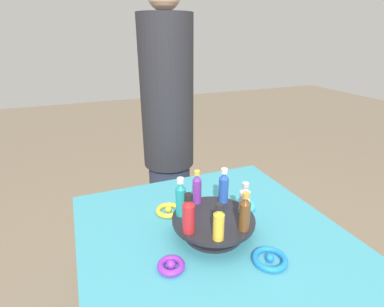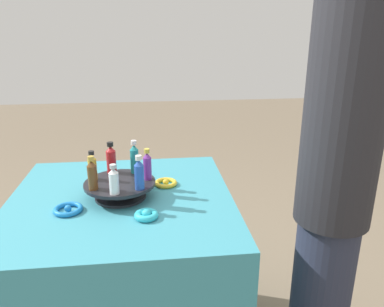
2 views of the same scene
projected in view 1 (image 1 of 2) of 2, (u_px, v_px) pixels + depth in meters
name	position (u px, v px, depth m)	size (l,w,h in m)	color
display_stand	(213.00, 224.00, 0.96)	(0.27, 0.27, 0.06)	black
bottle_blue	(224.00, 187.00, 1.02)	(0.03, 0.03, 0.13)	#234CAD
bottle_purple	(197.00, 188.00, 1.02)	(0.03, 0.03, 0.12)	#702D93
bottle_teal	(181.00, 198.00, 0.95)	(0.03, 0.03, 0.13)	teal
bottle_red	(189.00, 215.00, 0.87)	(0.04, 0.04, 0.13)	#B21E23
bottle_gold	(219.00, 223.00, 0.84)	(0.03, 0.03, 0.11)	gold
bottle_brown	(245.00, 213.00, 0.88)	(0.03, 0.03, 0.12)	brown
bottle_clear	(245.00, 199.00, 0.96)	(0.03, 0.03, 0.11)	silver
ribbon_bow_teal	(244.00, 205.00, 1.12)	(0.08, 0.08, 0.03)	#2DB7CC
ribbon_bow_gold	(168.00, 210.00, 1.09)	(0.09, 0.09, 0.02)	gold
ribbon_bow_purple	(171.00, 266.00, 0.83)	(0.08, 0.08, 0.03)	purple
ribbon_bow_blue	(270.00, 259.00, 0.86)	(0.10, 0.10, 0.02)	blue
person_figure	(168.00, 140.00, 1.68)	(0.28, 0.28, 1.65)	#282D42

